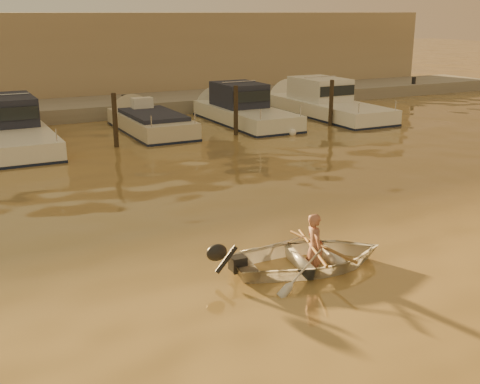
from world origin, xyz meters
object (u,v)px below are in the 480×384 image
moored_boat_4 (246,109)px  waterfront_building (50,58)px  dinghy (310,258)px  person (315,248)px  moored_boat_5 (328,103)px  moored_boat_2 (10,128)px  moored_boat_3 (151,127)px

moored_boat_4 → waterfront_building: (-6.40, 11.00, 1.77)m
dinghy → moored_boat_4: bearing=-13.9°
dinghy → waterfront_building: (-0.08, 25.76, 2.20)m
waterfront_building → dinghy: bearing=-89.8°
person → waterfront_building: bearing=9.7°
moored_boat_5 → waterfront_building: size_ratio=0.18×
dinghy → moored_boat_4: size_ratio=0.43×
dinghy → moored_boat_2: moored_boat_2 is taller
moored_boat_3 → moored_boat_5: 8.99m
dinghy → person: person is taller
dinghy → waterfront_building: 25.85m
moored_boat_5 → moored_boat_2: bearing=180.0°
person → moored_boat_4: (6.22, 14.77, 0.23)m
person → waterfront_building: waterfront_building is taller
moored_boat_2 → moored_boat_3: 5.59m
moored_boat_3 → moored_boat_4: moored_boat_4 is taller
moored_boat_3 → moored_boat_5: bearing=0.0°
dinghy → moored_boat_2: size_ratio=0.36×
moored_boat_2 → moored_boat_4: (10.05, 0.00, 0.00)m
moored_boat_3 → moored_boat_4: 4.49m
dinghy → moored_boat_4: moored_boat_4 is taller
dinghy → moored_boat_5: 18.31m
person → moored_boat_3: size_ratio=0.22×
dinghy → moored_boat_5: (10.82, 14.76, 0.42)m
moored_boat_2 → waterfront_building: size_ratio=0.19×
dinghy → moored_boat_3: (1.84, 14.76, 0.02)m
moored_boat_5 → dinghy: bearing=-126.3°
moored_boat_3 → moored_boat_4: bearing=0.0°
waterfront_building → moored_boat_4: bearing=-59.8°
dinghy → moored_boat_3: bearing=2.2°
dinghy → moored_boat_4: 16.06m
person → moored_boat_3: bearing=2.6°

